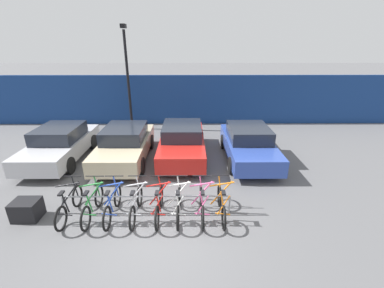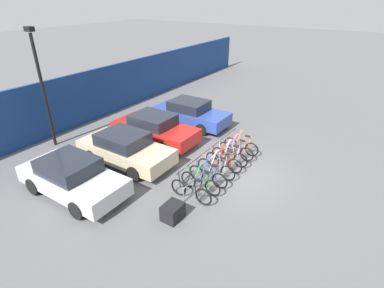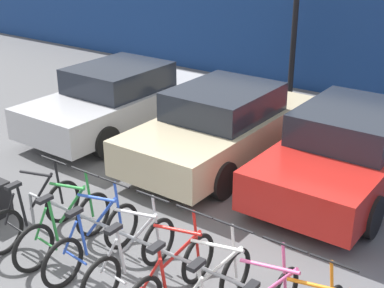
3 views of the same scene
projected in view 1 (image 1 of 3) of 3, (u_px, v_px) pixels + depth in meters
ground_plane at (157, 228)px, 6.74m from camera, size 120.00×120.00×0.00m
hoarding_wall at (175, 100)px, 15.05m from camera, size 36.00×0.16×2.85m
bike_rack at (146, 198)px, 7.18m from camera, size 4.75×0.04×0.57m
bicycle_black at (69, 205)px, 7.07m from camera, size 0.68×1.71×1.05m
bicycle_green at (93, 205)px, 7.08m from camera, size 0.68×1.71×1.05m
bicycle_blue at (112, 205)px, 7.08m from camera, size 0.68×1.71×1.05m
bicycle_silver at (136, 205)px, 7.09m from camera, size 0.68×1.71×1.05m
bicycle_red at (159, 205)px, 7.09m from camera, size 0.68×1.71×1.05m
bicycle_white at (179, 205)px, 7.10m from camera, size 0.68×1.71×1.05m
bicycle_pink at (202, 204)px, 7.10m from camera, size 0.68×1.71×1.05m
bicycle_orange at (221, 204)px, 7.11m from camera, size 0.68×1.71×1.05m
car_silver at (60, 144)px, 10.51m from camera, size 1.91×4.23×1.40m
car_beige at (125, 144)px, 10.50m from camera, size 1.91×4.26×1.40m
car_red at (182, 141)px, 10.80m from camera, size 1.91×4.33×1.40m
car_blue at (248, 144)px, 10.54m from camera, size 1.91×4.27×1.40m
lamp_post at (127, 73)px, 13.51m from camera, size 0.24×0.44×5.43m
cargo_crate at (27, 210)px, 7.05m from camera, size 0.70×0.56×0.55m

